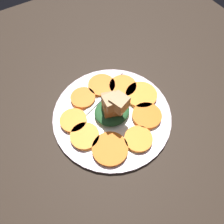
{
  "coord_description": "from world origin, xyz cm",
  "views": [
    {
      "loc": [
        14.97,
        24.41,
        52.11
      ],
      "look_at": [
        0.0,
        0.0,
        4.1
      ],
      "focal_mm": 35.0,
      "sensor_mm": 36.0,
      "label": 1
    }
  ],
  "objects": [
    {
      "name": "table_slab",
      "position": [
        0.0,
        0.0,
        1.0
      ],
      "size": [
        120.0,
        120.0,
        2.0
      ],
      "primitive_type": "cube",
      "color": "black",
      "rests_on": "ground"
    },
    {
      "name": "carrot_slice_6",
      "position": [
        -7.13,
        5.4,
        3.67
      ],
      "size": [
        7.57,
        7.57,
        1.14
      ],
      "primitive_type": "cylinder",
      "color": "#D76115",
      "rests_on": "plate"
    },
    {
      "name": "center_pile",
      "position": [
        0.06,
        0.42,
        6.69
      ],
      "size": [
        9.23,
        8.68,
        9.48
      ],
      "color": "#235128",
      "rests_on": "plate"
    },
    {
      "name": "carrot_slice_2",
      "position": [
        9.5,
        -3.14,
        3.67
      ],
      "size": [
        6.79,
        6.79,
        1.14
      ],
      "primitive_type": "cylinder",
      "color": "orange",
      "rests_on": "plate"
    },
    {
      "name": "carrot_slice_4",
      "position": [
        5.54,
        8.16,
        3.67
      ],
      "size": [
        8.54,
        8.54,
        1.14
      ],
      "primitive_type": "cylinder",
      "color": "#D56013",
      "rests_on": "plate"
    },
    {
      "name": "carrot_slice_5",
      "position": [
        -1.57,
        9.57,
        3.67
      ],
      "size": [
        6.83,
        6.83,
        1.14
      ],
      "primitive_type": "cylinder",
      "color": "orange",
      "rests_on": "plate"
    },
    {
      "name": "carrot_slice_8",
      "position": [
        -7.05,
        -5.73,
        3.67
      ],
      "size": [
        7.5,
        7.5,
        1.14
      ],
      "primitive_type": "cylinder",
      "color": "orange",
      "rests_on": "plate"
    },
    {
      "name": "carrot_slice_7",
      "position": [
        -9.67,
        -0.61,
        3.67
      ],
      "size": [
        8.51,
        8.51,
        1.14
      ],
      "primitive_type": "cylinder",
      "color": "orange",
      "rests_on": "plate"
    },
    {
      "name": "fork",
      "position": [
        -1.84,
        -6.38,
        3.3
      ],
      "size": [
        18.12,
        7.74,
        0.4
      ],
      "rotation": [
        0.0,
        0.0,
        0.34
      ],
      "color": "#B2B2B7",
      "rests_on": "plate"
    },
    {
      "name": "carrot_slice_0",
      "position": [
        -2.19,
        -9.06,
        3.67
      ],
      "size": [
        7.53,
        7.53,
        1.14
      ],
      "primitive_type": "cylinder",
      "color": "orange",
      "rests_on": "plate"
    },
    {
      "name": "plate",
      "position": [
        0.0,
        0.0,
        2.52
      ],
      "size": [
        30.84,
        30.84,
        1.05
      ],
      "color": "silver",
      "rests_on": "table_slab"
    },
    {
      "name": "carrot_slice_3",
      "position": [
        9.06,
        2.16,
        3.67
      ],
      "size": [
        7.14,
        7.14,
        1.14
      ],
      "primitive_type": "cylinder",
      "color": "orange",
      "rests_on": "plate"
    },
    {
      "name": "carrot_slice_1",
      "position": [
        4.21,
        -8.03,
        3.67
      ],
      "size": [
        6.64,
        6.64,
        1.14
      ],
      "primitive_type": "cylinder",
      "color": "orange",
      "rests_on": "plate"
    }
  ]
}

